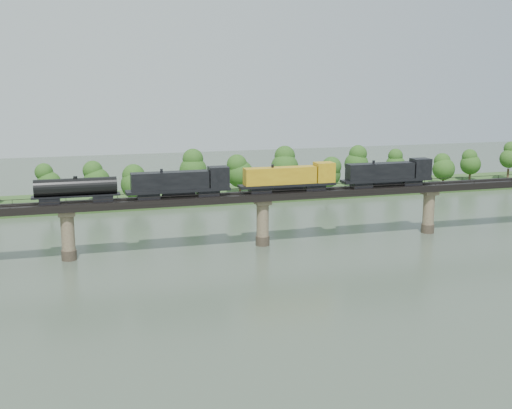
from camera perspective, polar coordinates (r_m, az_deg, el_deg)
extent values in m
plane|color=#364435|center=(111.00, 5.10, -7.50)|extent=(400.00, 400.00, 0.00)
cube|color=#28481D|center=(189.98, -4.20, 0.78)|extent=(300.00, 24.00, 1.60)
cylinder|color=#473A2D|center=(132.40, -16.28, -4.32)|extent=(3.00, 3.00, 2.00)
cylinder|color=#827355|center=(131.28, -16.39, -2.43)|extent=(2.60, 2.60, 9.00)
cube|color=#827355|center=(130.40, -16.49, -0.73)|extent=(3.20, 3.20, 1.00)
cylinder|color=#473A2D|center=(137.88, 0.59, -3.23)|extent=(3.00, 3.00, 2.00)
cylinder|color=#827355|center=(136.80, 0.59, -1.40)|extent=(2.60, 2.60, 9.00)
cube|color=#827355|center=(135.96, 0.60, 0.24)|extent=(3.20, 3.20, 1.00)
cylinder|color=#473A2D|center=(153.92, 15.01, -2.06)|extent=(3.00, 3.00, 2.00)
cylinder|color=#827355|center=(152.95, 15.10, -0.42)|extent=(2.60, 2.60, 9.00)
cube|color=#827355|center=(152.20, 15.17, 1.05)|extent=(3.20, 3.20, 1.00)
cube|color=black|center=(135.72, 0.60, 0.76)|extent=(220.00, 5.00, 1.50)
cube|color=black|center=(134.86, 0.69, 1.05)|extent=(220.00, 0.12, 0.16)
cube|color=black|center=(136.28, 0.51, 1.16)|extent=(220.00, 0.12, 0.16)
cube|color=black|center=(133.20, 0.90, 1.19)|extent=(220.00, 0.10, 0.10)
cube|color=black|center=(137.72, 0.31, 1.53)|extent=(220.00, 0.10, 0.10)
cube|color=black|center=(133.26, 0.90, 1.04)|extent=(0.08, 0.08, 0.70)
cube|color=black|center=(137.79, 0.31, 1.39)|extent=(0.08, 0.08, 0.70)
cylinder|color=#382619|center=(177.12, -17.80, 0.31)|extent=(0.70, 0.70, 3.51)
sphere|color=#1E4614|center=(176.31, -17.90, 1.80)|extent=(6.31, 6.31, 6.31)
sphere|color=#1E4614|center=(175.87, -17.96, 2.74)|extent=(4.73, 4.73, 4.73)
cylinder|color=#382619|center=(179.63, -13.90, 0.65)|extent=(0.70, 0.70, 3.34)
sphere|color=#1E4614|center=(178.87, -13.97, 2.05)|extent=(7.18, 7.18, 7.18)
sphere|color=#1E4614|center=(178.44, -14.01, 2.94)|extent=(5.39, 5.39, 5.39)
cylinder|color=#382619|center=(177.69, -10.56, 0.59)|extent=(0.70, 0.70, 2.83)
sphere|color=#1E4614|center=(177.03, -10.61, 1.79)|extent=(8.26, 8.26, 8.26)
sphere|color=#1E4614|center=(176.65, -10.64, 2.54)|extent=(6.19, 6.19, 6.19)
cylinder|color=#382619|center=(186.27, -5.58, 1.41)|extent=(0.70, 0.70, 3.96)
sphere|color=#1E4614|center=(185.42, -5.61, 3.02)|extent=(8.07, 8.07, 8.07)
sphere|color=#1E4614|center=(184.96, -5.63, 4.03)|extent=(6.05, 6.05, 6.05)
cylinder|color=#382619|center=(187.78, -1.42, 1.44)|extent=(0.70, 0.70, 3.27)
sphere|color=#1E4614|center=(187.07, -1.43, 2.75)|extent=(8.03, 8.03, 8.03)
sphere|color=#1E4614|center=(186.67, -1.43, 3.58)|extent=(6.02, 6.02, 6.02)
cylinder|color=#382619|center=(192.84, 2.55, 1.79)|extent=(0.70, 0.70, 3.92)
sphere|color=#1E4614|center=(192.03, 2.57, 3.33)|extent=(8.29, 8.29, 8.29)
sphere|color=#1E4614|center=(191.59, 2.58, 4.30)|extent=(6.21, 6.21, 6.21)
cylinder|color=#382619|center=(190.31, 6.35, 1.47)|extent=(0.70, 0.70, 3.02)
sphere|color=#1E4614|center=(189.65, 6.38, 2.67)|extent=(7.74, 7.74, 7.74)
sphere|color=#1E4614|center=(189.28, 6.39, 3.42)|extent=(5.80, 5.80, 5.80)
cylinder|color=#382619|center=(203.35, 8.87, 2.16)|extent=(0.70, 0.70, 3.80)
sphere|color=#1E4614|center=(202.60, 8.91, 3.57)|extent=(7.47, 7.47, 7.47)
sphere|color=#1E4614|center=(202.19, 8.94, 4.46)|extent=(5.60, 5.60, 5.60)
cylinder|color=#382619|center=(209.68, 12.23, 2.25)|extent=(0.70, 0.70, 3.38)
sphere|color=#1E4614|center=(209.03, 12.28, 3.47)|extent=(6.23, 6.23, 6.23)
sphere|color=#1E4614|center=(208.66, 12.32, 4.24)|extent=(4.67, 4.67, 4.67)
cylinder|color=#382619|center=(211.71, 16.29, 2.06)|extent=(0.70, 0.70, 2.77)
sphere|color=#1E4614|center=(211.17, 16.34, 3.05)|extent=(7.04, 7.04, 7.04)
sphere|color=#1E4614|center=(210.86, 16.38, 3.67)|extent=(5.28, 5.28, 5.28)
cylinder|color=#382619|center=(223.25, 18.46, 2.42)|extent=(0.70, 0.70, 2.94)
sphere|color=#1E4614|center=(222.70, 18.53, 3.41)|extent=(6.73, 6.73, 6.73)
sphere|color=#1E4614|center=(222.39, 18.57, 4.04)|extent=(5.05, 5.05, 5.05)
cylinder|color=#382619|center=(227.52, 21.48, 2.50)|extent=(0.70, 0.70, 3.94)
sphere|color=#1E4614|center=(226.83, 21.58, 3.81)|extent=(6.17, 6.17, 6.17)
sphere|color=#1E4614|center=(226.46, 21.64, 4.63)|extent=(4.62, 4.62, 4.62)
cube|color=black|center=(149.28, 13.60, 1.95)|extent=(4.46, 2.68, 1.23)
cube|color=black|center=(143.63, 9.34, 1.76)|extent=(4.46, 2.68, 1.23)
cube|color=black|center=(146.23, 11.53, 2.16)|extent=(21.19, 3.35, 0.56)
cube|color=black|center=(145.15, 10.97, 2.94)|extent=(15.62, 3.01, 3.57)
cube|color=black|center=(149.92, 14.40, 3.18)|extent=(4.02, 3.35, 4.24)
cylinder|color=black|center=(146.32, 11.52, 1.92)|extent=(6.69, 1.56, 1.56)
cube|color=black|center=(139.23, 5.19, 1.56)|extent=(4.46, 2.68, 1.23)
cube|color=black|center=(135.30, 0.34, 1.31)|extent=(4.46, 2.68, 1.23)
cube|color=black|center=(137.01, 2.81, 1.76)|extent=(21.19, 3.35, 0.56)
cube|color=gold|center=(136.14, 2.15, 2.58)|extent=(15.62, 3.01, 3.57)
cube|color=gold|center=(139.54, 6.07, 2.88)|extent=(4.02, 3.35, 4.24)
cylinder|color=black|center=(137.11, 2.80, 1.51)|extent=(6.69, 1.56, 1.56)
cube|color=black|center=(132.61, -4.28, 1.07)|extent=(4.46, 2.68, 1.23)
cube|color=black|center=(130.69, -9.55, 0.79)|extent=(4.46, 2.68, 1.23)
cube|color=black|center=(131.37, -6.91, 1.27)|extent=(21.19, 3.35, 0.56)
cube|color=black|center=(130.77, -7.65, 2.12)|extent=(15.62, 3.01, 3.57)
cube|color=black|center=(132.54, -3.36, 2.47)|extent=(4.02, 3.35, 4.24)
cylinder|color=black|center=(131.48, -6.90, 1.00)|extent=(6.69, 1.56, 1.56)
cube|color=black|center=(130.01, -13.46, 0.57)|extent=(3.90, 2.45, 1.23)
cube|color=black|center=(129.97, -17.88, 0.33)|extent=(3.90, 2.45, 1.23)
cube|color=black|center=(129.76, -15.68, 0.76)|extent=(16.73, 2.68, 0.33)
cylinder|color=black|center=(129.45, -15.73, 1.54)|extent=(15.62, 3.35, 3.35)
cylinder|color=black|center=(129.17, -15.77, 2.32)|extent=(0.78, 0.78, 0.56)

